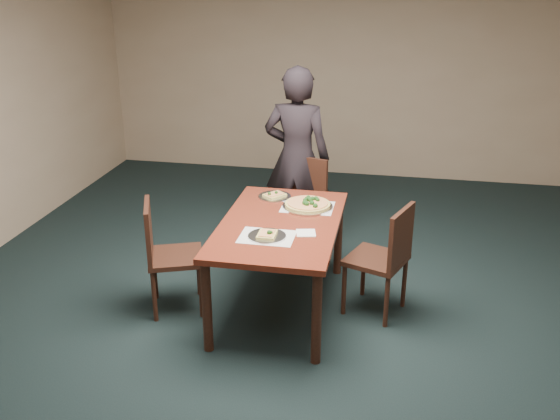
% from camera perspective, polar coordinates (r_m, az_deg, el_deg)
% --- Properties ---
extents(ground, '(8.00, 8.00, 0.00)m').
position_cam_1_polar(ground, '(4.77, -0.18, -11.54)').
color(ground, black).
rests_on(ground, ground).
extents(room_shell, '(8.00, 8.00, 8.00)m').
position_cam_1_polar(room_shell, '(4.08, -0.21, 9.34)').
color(room_shell, tan).
rests_on(room_shell, ground).
extents(dining_table, '(0.90, 1.50, 0.75)m').
position_cam_1_polar(dining_table, '(4.84, 0.00, -2.11)').
color(dining_table, '#5A1D12').
rests_on(dining_table, ground).
extents(chair_far, '(0.53, 0.53, 0.91)m').
position_cam_1_polar(chair_far, '(5.90, 1.96, 0.90)').
color(chair_far, black).
rests_on(chair_far, ground).
extents(chair_left, '(0.54, 0.54, 0.91)m').
position_cam_1_polar(chair_left, '(4.97, -10.48, -3.64)').
color(chair_left, black).
rests_on(chair_left, ground).
extents(chair_right, '(0.54, 0.54, 0.91)m').
position_cam_1_polar(chair_right, '(4.89, 9.66, -4.02)').
color(chair_right, black).
rests_on(chair_right, ground).
extents(diner, '(0.66, 0.46, 1.75)m').
position_cam_1_polar(diner, '(5.97, 1.55, 4.79)').
color(diner, black).
rests_on(diner, ground).
extents(placemat_main, '(0.42, 0.32, 0.00)m').
position_cam_1_polar(placemat_main, '(5.10, 2.54, 0.28)').
color(placemat_main, white).
rests_on(placemat_main, dining_table).
extents(placemat_near, '(0.40, 0.30, 0.00)m').
position_cam_1_polar(placemat_near, '(4.55, -1.20, -2.46)').
color(placemat_near, white).
rests_on(placemat_near, dining_table).
extents(pizza_pan, '(0.41, 0.41, 0.07)m').
position_cam_1_polar(pizza_pan, '(5.09, 2.56, 0.52)').
color(pizza_pan, silver).
rests_on(pizza_pan, dining_table).
extents(slice_plate_near, '(0.28, 0.28, 0.06)m').
position_cam_1_polar(slice_plate_near, '(4.54, -1.19, -2.31)').
color(slice_plate_near, silver).
rests_on(slice_plate_near, dining_table).
extents(slice_plate_far, '(0.28, 0.28, 0.05)m').
position_cam_1_polar(slice_plate_far, '(5.31, -0.50, 1.31)').
color(slice_plate_far, silver).
rests_on(slice_plate_far, dining_table).
extents(napkin, '(0.17, 0.17, 0.01)m').
position_cam_1_polar(napkin, '(4.61, 2.39, -2.12)').
color(napkin, white).
rests_on(napkin, dining_table).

